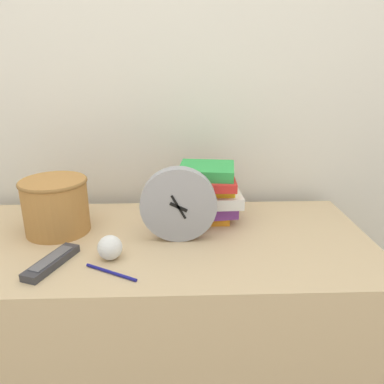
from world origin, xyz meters
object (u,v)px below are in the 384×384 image
Objects in this scene: book_stack at (204,194)px; crumpled_paper_ball at (110,248)px; basket at (56,204)px; desk_clock at (179,205)px; pen at (111,272)px; tv_remote at (52,262)px.

crumpled_paper_ball is (-0.27, -0.25, -0.06)m from book_stack.
desk_clock is at bearing -10.90° from basket.
pen is (-0.17, -0.18, -0.11)m from desk_clock.
tv_remote is at bearing 164.21° from pen.
book_stack is 1.39× the size of tv_remote.
basket is at bearing 136.82° from crumpled_paper_ball.
basket is at bearing -170.67° from book_stack.
basket is at bearing 101.96° from tv_remote.
tv_remote is at bearing -78.04° from basket.
pen is at bearing -15.79° from tv_remote.
tv_remote is 0.17m from pen.
book_stack is 0.51m from tv_remote.
desk_clock is 1.10× the size of basket.
pen is at bearing -132.91° from desk_clock.
desk_clock is 0.37m from tv_remote.
desk_clock is 0.23m from crumpled_paper_ball.
basket is 3.03× the size of crumpled_paper_ball.
book_stack is 0.37m from crumpled_paper_ball.
book_stack is at bearing 60.70° from desk_clock.
book_stack is at bearing 52.57° from pen.
crumpled_paper_ball is (0.15, 0.03, 0.02)m from tv_remote.
desk_clock is at bearing -119.30° from book_stack.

